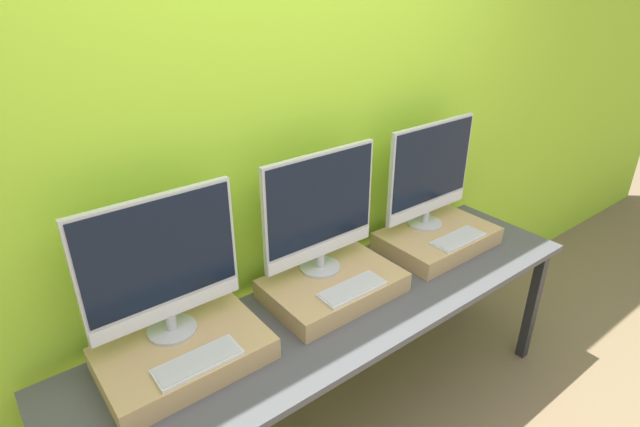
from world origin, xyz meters
TOP-DOWN VIEW (x-y plane):
  - wall_back at (0.00, 0.70)m, footprint 8.00×0.04m
  - workbench at (0.00, 0.31)m, footprint 2.42×0.63m
  - wooden_riser_left at (-0.69, 0.40)m, footprint 0.58×0.38m
  - monitor_left at (-0.69, 0.49)m, footprint 0.56×0.18m
  - keyboard_left at (-0.69, 0.28)m, footprint 0.30×0.12m
  - wooden_riser_center at (0.00, 0.40)m, footprint 0.58×0.38m
  - monitor_center at (0.00, 0.49)m, footprint 0.56×0.18m
  - keyboard_center at (0.00, 0.28)m, footprint 0.30×0.12m
  - wooden_riser_right at (0.69, 0.40)m, footprint 0.58×0.38m
  - monitor_right at (0.69, 0.49)m, footprint 0.56×0.18m
  - keyboard_right at (0.69, 0.28)m, footprint 0.30×0.12m

SIDE VIEW (x-z plane):
  - workbench at x=0.00m, z-range 0.31..1.05m
  - wooden_riser_left at x=-0.69m, z-range 0.74..0.83m
  - wooden_riser_center at x=0.00m, z-range 0.74..0.83m
  - wooden_riser_right at x=0.69m, z-range 0.74..0.83m
  - keyboard_left at x=-0.69m, z-range 0.83..0.84m
  - keyboard_center at x=0.00m, z-range 0.83..0.84m
  - keyboard_right at x=0.69m, z-range 0.83..0.84m
  - monitor_left at x=-0.69m, z-range 0.85..1.39m
  - monitor_center at x=0.00m, z-range 0.85..1.39m
  - monitor_right at x=0.69m, z-range 0.85..1.39m
  - wall_back at x=0.00m, z-range 0.00..2.60m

